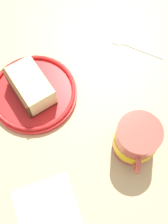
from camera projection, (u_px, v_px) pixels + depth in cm
name	position (u px, v px, depth cm)	size (l,w,h in cm)	color
ground_plane	(68.00, 99.00, 64.27)	(112.73, 112.73, 2.20)	tan
small_plate	(34.00, 92.00, 62.58)	(18.77, 18.77, 1.96)	red
cake_slice	(30.00, 87.00, 59.82)	(8.31, 11.29, 5.38)	#472814
tea_mug	(136.00, 140.00, 54.87)	(8.45, 10.43, 8.94)	#BF4C3F
teaspoon	(126.00, 44.00, 68.24)	(9.80, 10.57, 0.80)	silver
folded_napkin	(47.00, 210.00, 53.76)	(11.08, 10.89, 0.60)	white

